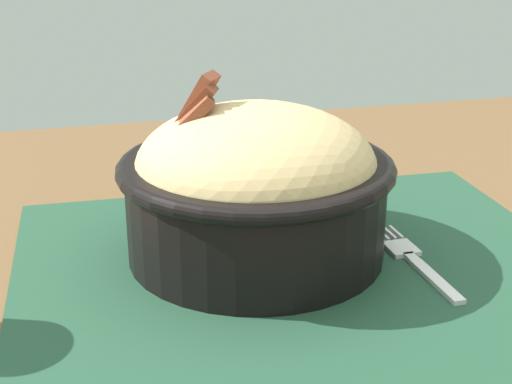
% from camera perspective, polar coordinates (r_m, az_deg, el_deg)
% --- Properties ---
extents(table, '(1.10, 0.86, 0.73)m').
position_cam_1_polar(table, '(0.59, 3.13, -12.25)').
color(table, brown).
rests_on(table, ground_plane).
extents(placemat, '(0.43, 0.35, 0.00)m').
position_cam_1_polar(placemat, '(0.55, 3.13, -5.91)').
color(placemat, '#1E422D').
rests_on(placemat, table).
extents(bowl, '(0.22, 0.22, 0.14)m').
position_cam_1_polar(bowl, '(0.55, -0.06, 0.63)').
color(bowl, black).
rests_on(bowl, placemat).
extents(fork, '(0.02, 0.13, 0.00)m').
position_cam_1_polar(fork, '(0.57, 11.94, -5.02)').
color(fork, silver).
rests_on(fork, placemat).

